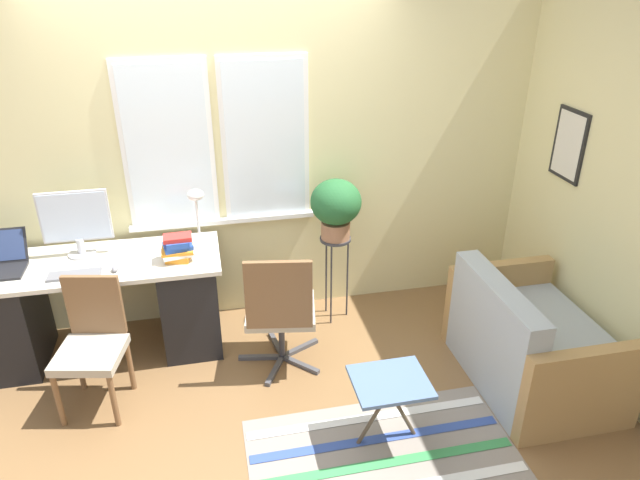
{
  "coord_description": "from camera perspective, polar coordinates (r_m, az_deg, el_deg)",
  "views": [
    {
      "loc": [
        -0.14,
        -3.39,
        2.64
      ],
      "look_at": [
        0.62,
        0.16,
        0.84
      ],
      "focal_mm": 32.0,
      "sensor_mm": 36.0,
      "label": 1
    }
  ],
  "objects": [
    {
      "name": "ground_plane",
      "position": [
        4.3,
        -7.83,
        -11.88
      ],
      "size": [
        14.0,
        14.0,
        0.0
      ],
      "primitive_type": "plane",
      "color": "brown"
    },
    {
      "name": "wall_back_with_window",
      "position": [
        4.32,
        -9.81,
        8.56
      ],
      "size": [
        9.0,
        0.12,
        2.7
      ],
      "color": "beige",
      "rests_on": "ground_plane"
    },
    {
      "name": "wall_right_with_picture",
      "position": [
        4.45,
        24.23,
        7.15
      ],
      "size": [
        0.08,
        9.0,
        2.7
      ],
      "color": "beige",
      "rests_on": "ground_plane"
    },
    {
      "name": "desk",
      "position": [
        4.41,
        -20.98,
        -6.14
      ],
      "size": [
        1.72,
        0.65,
        0.76
      ],
      "color": "beige",
      "rests_on": "ground_plane"
    },
    {
      "name": "monitor",
      "position": [
        4.27,
        -23.22,
        1.69
      ],
      "size": [
        0.46,
        0.19,
        0.48
      ],
      "color": "silver",
      "rests_on": "desk"
    },
    {
      "name": "keyboard",
      "position": [
        4.1,
        -23.35,
        -3.21
      ],
      "size": [
        0.33,
        0.12,
        0.02
      ],
      "color": "slate",
      "rests_on": "desk"
    },
    {
      "name": "mouse",
      "position": [
        4.05,
        -19.83,
        -2.72
      ],
      "size": [
        0.04,
        0.07,
        0.04
      ],
      "color": "slate",
      "rests_on": "desk"
    },
    {
      "name": "desk_lamp",
      "position": [
        4.15,
        -12.26,
        3.41
      ],
      "size": [
        0.14,
        0.14,
        0.42
      ],
      "color": "white",
      "rests_on": "desk"
    },
    {
      "name": "book_stack",
      "position": [
        4.04,
        -14.03,
        -0.79
      ],
      "size": [
        0.24,
        0.2,
        0.19
      ],
      "color": "orange",
      "rests_on": "desk"
    },
    {
      "name": "desk_chair_wooden",
      "position": [
        3.93,
        -21.84,
        -9.5
      ],
      "size": [
        0.47,
        0.48,
        0.86
      ],
      "rotation": [
        0.0,
        0.0,
        -0.21
      ],
      "color": "brown",
      "rests_on": "ground_plane"
    },
    {
      "name": "office_chair_swivel",
      "position": [
        3.95,
        -4.0,
        -7.0
      ],
      "size": [
        0.62,
        0.61,
        0.94
      ],
      "rotation": [
        0.0,
        0.0,
        2.97
      ],
      "color": "#47474C",
      "rests_on": "ground_plane"
    },
    {
      "name": "couch_loveseat",
      "position": [
        4.18,
        20.18,
        -9.87
      ],
      "size": [
        0.81,
        1.16,
        0.79
      ],
      "rotation": [
        0.0,
        0.0,
        1.57
      ],
      "color": "#9EA8B2",
      "rests_on": "ground_plane"
    },
    {
      "name": "plant_stand",
      "position": [
        4.42,
        1.54,
        -0.98
      ],
      "size": [
        0.24,
        0.24,
        0.72
      ],
      "color": "#333338",
      "rests_on": "ground_plane"
    },
    {
      "name": "potted_plant",
      "position": [
        4.26,
        1.6,
        3.5
      ],
      "size": [
        0.38,
        0.38,
        0.47
      ],
      "color": "#9E6B4C",
      "rests_on": "plant_stand"
    },
    {
      "name": "floor_rug_striped",
      "position": [
        3.64,
        6.21,
        -20.24
      ],
      "size": [
        1.59,
        0.84,
        0.01
      ],
      "color": "gray",
      "rests_on": "ground_plane"
    },
    {
      "name": "folding_stool",
      "position": [
        3.43,
        7.01,
        -14.26
      ],
      "size": [
        0.44,
        0.37,
        0.46
      ],
      "color": "slate",
      "rests_on": "ground_plane"
    }
  ]
}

